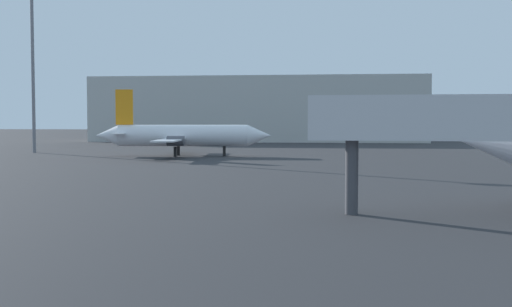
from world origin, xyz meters
TOP-DOWN VIEW (x-y plane):
  - airplane_distant at (-16.82, 75.72)m, footprint 24.59×23.79m
  - jet_bridge at (12.50, 23.52)m, footprint 17.75×2.89m
  - light_mast_left at (-41.48, 82.00)m, footprint 2.40×0.50m
  - terminal_building at (-13.30, 138.61)m, footprint 76.00×21.40m

SIDE VIEW (x-z plane):
  - airplane_distant at x=-16.82m, z-range -1.76..7.50m
  - jet_bridge at x=12.50m, z-range 1.75..8.36m
  - terminal_building at x=-13.30m, z-range 0.00..14.78m
  - light_mast_left at x=-41.48m, z-range 1.31..25.76m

